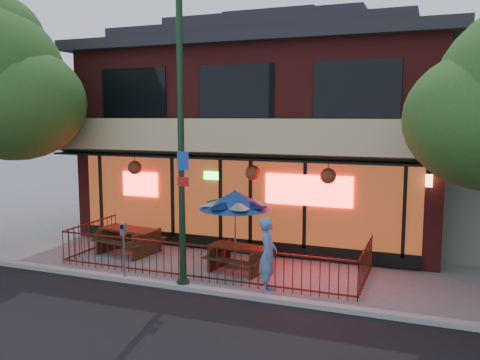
% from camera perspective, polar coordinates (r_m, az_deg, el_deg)
% --- Properties ---
extents(ground, '(80.00, 80.00, 0.00)m').
position_cam_1_polar(ground, '(13.36, -5.59, -11.43)').
color(ground, gray).
rests_on(ground, ground).
extents(curb, '(80.00, 0.25, 0.12)m').
position_cam_1_polar(curb, '(12.92, -6.61, -11.82)').
color(curb, '#999993').
rests_on(curb, ground).
extents(restaurant_building, '(12.96, 9.49, 8.05)m').
position_cam_1_polar(restaurant_building, '(19.27, 3.88, 6.82)').
color(restaurant_building, maroon).
rests_on(restaurant_building, ground).
extents(patio_fence, '(8.44, 2.62, 1.00)m').
position_cam_1_polar(patio_fence, '(13.61, -4.66, -8.29)').
color(patio_fence, '#46160F').
rests_on(patio_fence, ground).
extents(street_light, '(0.43, 0.32, 7.00)m').
position_cam_1_polar(street_light, '(12.35, -6.60, 1.99)').
color(street_light, '#16321B').
rests_on(street_light, ground).
extents(picnic_table_left, '(2.03, 1.66, 0.79)m').
position_cam_1_polar(picnic_table_left, '(16.26, -12.37, -6.25)').
color(picnic_table_left, '#3B2615').
rests_on(picnic_table_left, ground).
extents(picnic_table_right, '(1.82, 1.49, 0.71)m').
position_cam_1_polar(picnic_table_right, '(14.15, -0.07, -8.35)').
color(picnic_table_right, '#372513').
rests_on(picnic_table_right, ground).
extents(patio_umbrella, '(1.99, 2.00, 2.28)m').
position_cam_1_polar(patio_umbrella, '(14.08, -0.54, -2.25)').
color(patio_umbrella, gray).
rests_on(patio_umbrella, ground).
extents(pedestrian, '(0.58, 0.76, 1.85)m').
position_cam_1_polar(pedestrian, '(12.43, 3.15, -8.39)').
color(pedestrian, '#5B82B6').
rests_on(pedestrian, ground).
extents(parking_meter_near, '(0.15, 0.13, 1.53)m').
position_cam_1_polar(parking_meter_near, '(13.49, -12.94, -6.81)').
color(parking_meter_near, gray).
rests_on(parking_meter_near, ground).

